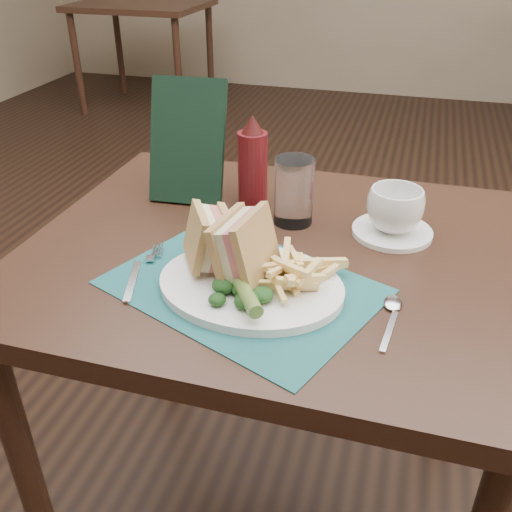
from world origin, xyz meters
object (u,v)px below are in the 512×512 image
Objects in this scene: table_main at (272,397)px; sandwich_half_a at (196,239)px; coffee_cup at (395,210)px; plate at (251,285)px; table_bg_left at (146,57)px; sandwich_half_b at (232,243)px; ketchup_bottle at (253,160)px; placemat at (242,287)px; check_presenter at (188,141)px; saucer at (392,232)px; drinking_glass at (294,191)px.

table_main is 9.15× the size of sandwich_half_a.
sandwich_half_a reaches higher than coffee_cup.
plate is at bearing -42.70° from sandwich_half_a.
table_main is at bearing -60.15° from table_bg_left.
sandwich_half_b is (-0.04, -0.14, 0.45)m from table_main.
ketchup_bottle is (0.01, 0.30, 0.03)m from sandwich_half_a.
plate is at bearing -90.82° from table_main.
coffee_cup is (1.99, -3.02, 0.43)m from table_bg_left.
ketchup_bottle is at bearing -60.09° from table_bg_left.
ketchup_bottle reaches higher than coffee_cup.
sandwich_half_b is at bearing 155.58° from placemat.
check_presenter reaches higher than table_main.
saucer is at bearing 48.95° from placemat.
ketchup_bottle is at bearing 118.84° from table_main.
table_main is 3.56× the size of check_presenter.
coffee_cup reaches higher than placemat.
table_bg_left is 3.64m from coffee_cup.
drinking_glass is (0.01, 0.10, 0.44)m from table_main.
coffee_cup is 0.44m from check_presenter.
sandwich_half_a reaches higher than saucer.
plate reaches higher than table_main.
sandwich_half_b is (0.06, -0.01, 0.01)m from sandwich_half_a.
check_presenter is (-0.14, -0.01, 0.03)m from ketchup_bottle.
saucer is at bearing 55.43° from plate.
table_bg_left is 3.63m from saucer.
table_bg_left is 3.73m from sandwich_half_b.
plate is 0.34m from ketchup_bottle.
table_bg_left is 2.19× the size of placemat.
plate is at bearing -128.33° from saucer.
check_presenter is at bearing 130.00° from plate.
placemat is 3.16× the size of drinking_glass.
coffee_cup is at bearing 55.43° from plate.
table_main is 7.90× the size of sandwich_half_b.
coffee_cup is 0.30m from ketchup_bottle.
check_presenter is (-0.43, 0.05, 0.12)m from saucer.
sandwich_half_b is at bearing -104.82° from table_main.
sandwich_half_a is at bearing -177.94° from sandwich_half_b.
plate is 0.33m from saucer.
plate is 0.07m from sandwich_half_b.
placemat is 3.60× the size of sandwich_half_b.
placemat is at bearing -96.10° from drinking_glass.
table_main is 0.48m from coffee_cup.
table_bg_left is (-1.79, 3.12, 0.00)m from table_main.
drinking_glass is 0.12m from ketchup_bottle.
table_bg_left is at bearing 86.82° from sandwich_half_a.
ketchup_bottle is at bearing 57.79° from sandwich_half_a.
check_presenter reaches higher than drinking_glass.
sandwich_half_b is 0.34m from coffee_cup.
plate is 0.40m from check_presenter.
sandwich_half_a is 0.53× the size of ketchup_bottle.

